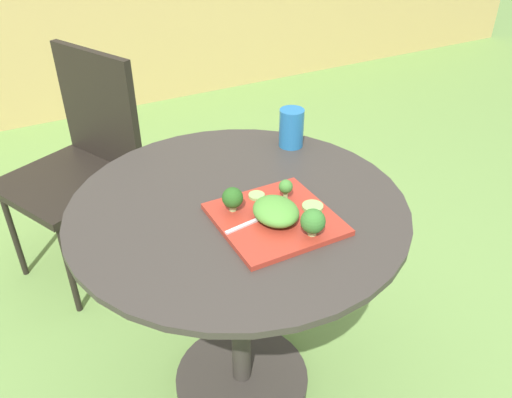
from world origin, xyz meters
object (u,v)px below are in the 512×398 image
object	(u,v)px
salad_plate	(275,219)
drinking_glass	(291,130)
patio_chair	(82,152)
fork	(258,219)

from	to	relation	value
salad_plate	drinking_glass	xyz separation A→B (m)	(0.25, 0.33, 0.05)
salad_plate	patio_chair	bearing A→B (deg)	106.28
salad_plate	drinking_glass	bearing A→B (deg)	53.44
drinking_glass	fork	distance (m)	0.44
drinking_glass	fork	bearing A→B (deg)	-131.93
patio_chair	drinking_glass	size ratio (longest dim) A/B	7.51
salad_plate	fork	world-z (taller)	fork
fork	drinking_glass	bearing A→B (deg)	48.07
fork	patio_chair	bearing A→B (deg)	103.92
drinking_glass	fork	size ratio (longest dim) A/B	0.77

